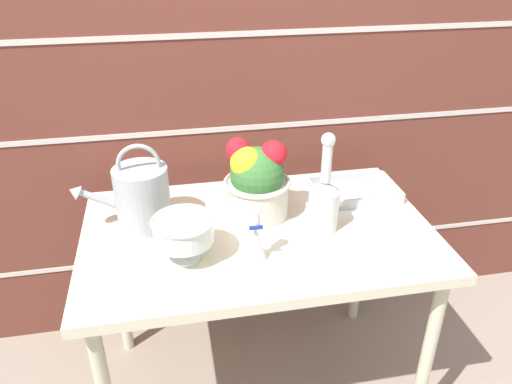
# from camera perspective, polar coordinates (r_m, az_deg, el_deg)

# --- Properties ---
(ground_plane) EXTENTS (12.00, 12.00, 0.00)m
(ground_plane) POSITION_cam_1_polar(r_m,az_deg,el_deg) (2.15, 0.19, -21.00)
(ground_plane) COLOR gray
(brick_wall) EXTENTS (3.60, 0.08, 2.20)m
(brick_wall) POSITION_cam_1_polar(r_m,az_deg,el_deg) (1.96, -2.60, 12.63)
(brick_wall) COLOR brown
(brick_wall) RESTS_ON ground_plane
(patio_table) EXTENTS (1.15, 0.73, 0.74)m
(patio_table) POSITION_cam_1_polar(r_m,az_deg,el_deg) (1.70, 0.23, -6.35)
(patio_table) COLOR beige
(patio_table) RESTS_ON ground_plane
(watering_can) EXTENTS (0.32, 0.18, 0.29)m
(watering_can) POSITION_cam_1_polar(r_m,az_deg,el_deg) (1.67, -12.97, -0.44)
(watering_can) COLOR #9EA3A8
(watering_can) RESTS_ON patio_table
(crystal_pedestal_bowl) EXTENTS (0.19, 0.19, 0.14)m
(crystal_pedestal_bowl) POSITION_cam_1_polar(r_m,az_deg,el_deg) (1.48, -8.28, -4.45)
(crystal_pedestal_bowl) COLOR silver
(crystal_pedestal_bowl) RESTS_ON patio_table
(flower_planter) EXTENTS (0.23, 0.23, 0.28)m
(flower_planter) POSITION_cam_1_polar(r_m,az_deg,el_deg) (1.68, 0.03, 1.28)
(flower_planter) COLOR beige
(flower_planter) RESTS_ON patio_table
(glass_decanter) EXTENTS (0.10, 0.10, 0.34)m
(glass_decanter) POSITION_cam_1_polar(r_m,az_deg,el_deg) (1.62, 7.77, -0.85)
(glass_decanter) COLOR silver
(glass_decanter) RESTS_ON patio_table
(figurine_vase) EXTENTS (0.07, 0.07, 0.19)m
(figurine_vase) POSITION_cam_1_polar(r_m,az_deg,el_deg) (1.47, -0.12, -5.24)
(figurine_vase) COLOR white
(figurine_vase) RESTS_ON patio_table
(wire_tray) EXTENTS (0.31, 0.20, 0.04)m
(wire_tray) POSITION_cam_1_polar(r_m,az_deg,el_deg) (1.89, 11.13, -0.06)
(wire_tray) COLOR #B7B7BC
(wire_tray) RESTS_ON patio_table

